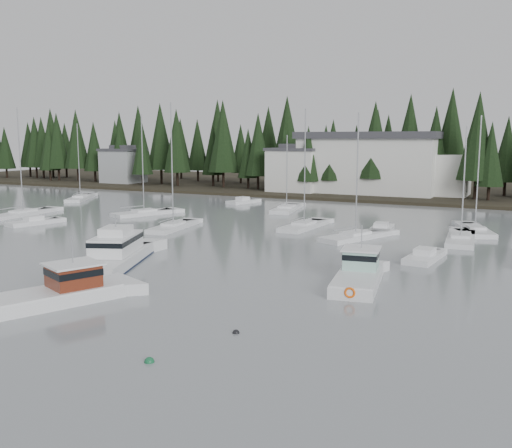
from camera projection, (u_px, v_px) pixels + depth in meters
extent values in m
plane|color=gray|center=(11.00, 347.00, 28.49)|extent=(260.00, 260.00, 0.00)
cube|color=black|center=(412.00, 190.00, 114.15)|extent=(240.00, 54.00, 1.00)
cube|color=silver|center=(295.00, 171.00, 105.62)|extent=(9.00, 7.00, 7.50)
cube|color=#38383D|center=(295.00, 149.00, 105.02)|extent=(9.54, 7.42, 0.50)
cube|color=#38383D|center=(295.00, 146.00, 104.93)|extent=(4.95, 3.85, 0.80)
cube|color=#999EA0|center=(123.00, 167.00, 126.10)|extent=(8.00, 7.00, 7.00)
cube|color=#38383D|center=(123.00, 150.00, 125.54)|extent=(8.48, 7.42, 0.50)
cube|color=#38383D|center=(123.00, 147.00, 125.45)|extent=(4.40, 3.85, 0.80)
cube|color=silver|center=(368.00, 165.00, 102.30)|extent=(24.00, 10.00, 10.00)
cube|color=#38383D|center=(369.00, 135.00, 101.51)|extent=(25.00, 11.00, 1.20)
cube|color=silver|center=(439.00, 175.00, 98.96)|extent=(10.00, 8.00, 7.00)
cube|color=silver|center=(45.00, 304.00, 35.51)|extent=(6.57, 9.98, 1.37)
cube|color=silver|center=(45.00, 292.00, 35.40)|extent=(6.44, 9.78, 0.13)
cube|color=#501C10|center=(74.00, 276.00, 36.51)|extent=(3.49, 3.63, 1.48)
cube|color=white|center=(73.00, 264.00, 36.40)|extent=(3.93, 4.10, 0.13)
cube|color=black|center=(73.00, 271.00, 36.47)|extent=(3.57, 3.69, 0.42)
cylinder|color=#A5A8AD|center=(72.00, 250.00, 36.26)|extent=(0.08, 0.08, 1.69)
cube|color=black|center=(30.00, 297.00, 37.51)|extent=(2.47, 3.60, 0.58)
cube|color=silver|center=(115.00, 264.00, 46.56)|extent=(7.38, 11.68, 1.63)
cube|color=black|center=(115.00, 265.00, 46.58)|extent=(7.43, 11.75, 0.22)
cube|color=white|center=(116.00, 244.00, 46.88)|extent=(4.80, 6.46, 1.48)
cube|color=black|center=(116.00, 239.00, 46.82)|extent=(4.89, 6.54, 0.41)
cube|color=white|center=(116.00, 231.00, 46.72)|extent=(3.01, 3.48, 0.66)
cylinder|color=#A5A8AD|center=(116.00, 221.00, 46.59)|extent=(0.10, 0.10, 1.12)
cube|color=silver|center=(358.00, 284.00, 40.32)|extent=(4.28, 8.71, 1.35)
cube|color=silver|center=(358.00, 274.00, 40.21)|extent=(4.19, 8.53, 0.13)
cube|color=#A0D1C2|center=(361.00, 259.00, 41.68)|extent=(2.78, 2.87, 1.46)
cube|color=white|center=(361.00, 249.00, 41.56)|extent=(3.12, 3.25, 0.13)
cube|color=black|center=(361.00, 255.00, 41.63)|extent=(2.84, 2.92, 0.42)
cylinder|color=#A5A8AD|center=(362.00, 237.00, 41.43)|extent=(0.08, 0.08, 1.67)
torus|color=#F2590C|center=(350.00, 293.00, 36.31)|extent=(0.74, 0.27, 0.73)
cube|color=silver|center=(475.00, 233.00, 63.00)|extent=(5.32, 9.25, 1.05)
cube|color=white|center=(475.00, 227.00, 62.90)|extent=(2.68, 3.45, 0.30)
cylinder|color=#A5A8AD|center=(478.00, 172.00, 62.00)|extent=(0.14, 0.14, 12.25)
cube|color=silver|center=(304.00, 228.00, 66.10)|extent=(3.03, 9.18, 1.05)
cube|color=white|center=(304.00, 223.00, 66.00)|extent=(1.99, 3.16, 0.30)
cylinder|color=#A5A8AD|center=(305.00, 167.00, 65.04)|extent=(0.14, 0.14, 13.10)
cube|color=silver|center=(173.00, 229.00, 65.53)|extent=(3.86, 9.32, 1.05)
cube|color=white|center=(173.00, 223.00, 65.43)|extent=(2.20, 3.31, 0.30)
cylinder|color=#A5A8AD|center=(172.00, 164.00, 64.42)|extent=(0.14, 0.14, 13.77)
cube|color=silver|center=(24.00, 215.00, 76.82)|extent=(3.56, 10.38, 1.05)
cube|color=white|center=(23.00, 211.00, 76.72)|extent=(2.15, 3.62, 0.30)
cylinder|color=#A5A8AD|center=(20.00, 160.00, 75.71)|extent=(0.14, 0.14, 13.78)
cube|color=silver|center=(287.00, 211.00, 81.95)|extent=(4.44, 9.75, 1.05)
cube|color=white|center=(287.00, 206.00, 81.85)|extent=(2.48, 3.50, 0.30)
cylinder|color=#A5A8AD|center=(287.00, 171.00, 81.10)|extent=(0.14, 0.14, 10.24)
cube|color=silver|center=(355.00, 239.00, 58.99)|extent=(5.84, 9.20, 1.05)
cube|color=white|center=(356.00, 233.00, 58.90)|extent=(2.89, 3.50, 0.30)
cylinder|color=#A5A8AD|center=(357.00, 174.00, 57.99)|extent=(0.14, 0.14, 12.36)
cube|color=silver|center=(80.00, 200.00, 96.63)|extent=(7.41, 10.53, 1.05)
cube|color=white|center=(80.00, 196.00, 96.53)|extent=(3.32, 4.03, 0.30)
cylinder|color=#A5A8AD|center=(79.00, 160.00, 95.64)|extent=(0.14, 0.14, 12.19)
cube|color=silver|center=(144.00, 215.00, 77.29)|extent=(5.85, 9.21, 1.05)
cube|color=white|center=(144.00, 210.00, 77.19)|extent=(2.93, 3.50, 0.30)
cylinder|color=#A5A8AD|center=(143.00, 164.00, 76.25)|extent=(0.14, 0.14, 12.88)
cube|color=silver|center=(461.00, 241.00, 57.85)|extent=(3.55, 10.24, 1.05)
cube|color=white|center=(461.00, 235.00, 57.76)|extent=(2.15, 3.57, 0.30)
cylinder|color=#A5A8AD|center=(464.00, 182.00, 56.95)|extent=(0.14, 0.14, 10.97)
cube|color=silver|center=(34.00, 224.00, 68.79)|extent=(3.63, 6.61, 0.90)
cube|color=white|center=(34.00, 218.00, 68.68)|extent=(1.93, 2.30, 0.55)
cube|color=silver|center=(424.00, 259.00, 48.80)|extent=(2.74, 6.24, 0.90)
cube|color=white|center=(425.00, 251.00, 48.70)|extent=(1.66, 2.07, 0.55)
cube|color=silver|center=(243.00, 203.00, 91.02)|extent=(3.58, 6.00, 0.90)
cube|color=white|center=(243.00, 199.00, 90.91)|extent=(1.91, 2.13, 0.55)
cube|color=silver|center=(381.00, 231.00, 63.50)|extent=(2.74, 5.54, 0.90)
cube|color=white|center=(381.00, 225.00, 63.40)|extent=(1.67, 1.86, 0.55)
sphere|color=#145933|center=(149.00, 362.00, 26.56)|extent=(0.48, 0.48, 0.48)
sphere|color=black|center=(236.00, 333.00, 30.50)|extent=(0.39, 0.39, 0.39)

